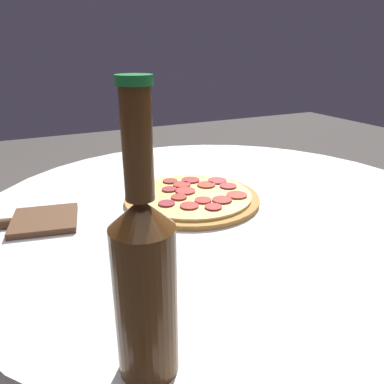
% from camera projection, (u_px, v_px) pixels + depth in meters
% --- Properties ---
extents(table, '(1.01, 1.01, 0.68)m').
position_uv_depth(table, '(221.00, 273.00, 0.85)').
color(table, silver).
rests_on(table, ground_plane).
extents(pizza, '(0.29, 0.29, 0.02)m').
position_uv_depth(pizza, '(192.00, 197.00, 0.80)').
color(pizza, '#B77F3D').
rests_on(pizza, table).
extents(beer_bottle, '(0.06, 0.06, 0.29)m').
position_uv_depth(beer_bottle, '(145.00, 279.00, 0.35)').
color(beer_bottle, '#563314').
rests_on(beer_bottle, table).
extents(pizza_paddle, '(0.25, 0.14, 0.02)m').
position_uv_depth(pizza_paddle, '(26.00, 222.00, 0.69)').
color(pizza_paddle, brown).
rests_on(pizza_paddle, table).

